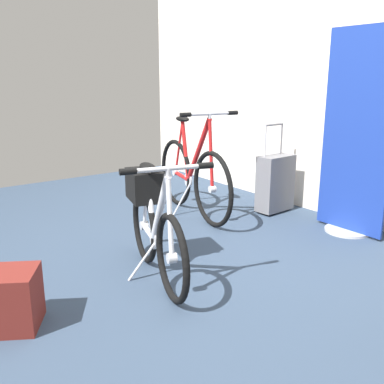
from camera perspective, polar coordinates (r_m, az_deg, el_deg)
name	(u,v)px	position (r m, az deg, el deg)	size (l,w,h in m)	color
ground_plane	(152,291)	(2.68, -5.26, -12.76)	(6.38, 6.38, 0.00)	#2D3D51
back_wall	(378,53)	(3.94, 23.17, 16.41)	(6.38, 0.10, 2.85)	silver
floor_banner_stand	(355,145)	(3.68, 20.60, 5.78)	(0.60, 0.36, 1.62)	#B7B7BC
folding_bike_foreground	(153,218)	(2.76, -5.16, -3.45)	(1.08, 0.52, 0.78)	black
display_bike_right	(192,176)	(3.98, 0.06, 2.15)	(1.38, 0.53, 0.97)	black
rolling_suitcase	(275,183)	(4.14, 10.86, 1.20)	(0.20, 0.37, 0.83)	slate
backpack_on_floor	(15,300)	(2.44, -22.12, -12.92)	(0.33, 0.32, 0.30)	maroon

